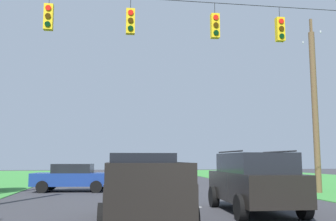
% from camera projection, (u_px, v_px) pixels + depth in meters
% --- Properties ---
extents(lane_dash_0, '(2.50, 0.15, 0.01)m').
position_uv_depth(lane_dash_0, '(169.00, 208.00, 14.02)').
color(lane_dash_0, white).
rests_on(lane_dash_0, ground).
extents(lane_dash_1, '(2.50, 0.15, 0.01)m').
position_uv_depth(lane_dash_1, '(149.00, 192.00, 20.94)').
color(lane_dash_1, white).
rests_on(lane_dash_1, ground).
extents(lane_dash_2, '(2.50, 0.15, 0.01)m').
position_uv_depth(lane_dash_2, '(140.00, 184.00, 27.76)').
color(lane_dash_2, white).
rests_on(lane_dash_2, ground).
extents(overhead_signal_span, '(15.92, 0.31, 8.38)m').
position_uv_depth(overhead_signal_span, '(172.00, 80.00, 13.98)').
color(overhead_signal_span, brown).
rests_on(overhead_signal_span, ground).
extents(pickup_truck, '(2.35, 5.43, 1.95)m').
position_uv_depth(pickup_truck, '(143.00, 188.00, 10.66)').
color(pickup_truck, black).
rests_on(pickup_truck, ground).
extents(suv_black, '(2.32, 4.85, 2.05)m').
position_uv_depth(suv_black, '(254.00, 181.00, 12.81)').
color(suv_black, black).
rests_on(suv_black, ground).
extents(distant_car_crossing_white, '(4.30, 2.03, 1.52)m').
position_uv_depth(distant_car_crossing_white, '(163.00, 173.00, 28.09)').
color(distant_car_crossing_white, silver).
rests_on(distant_car_crossing_white, ground).
extents(distant_car_far_parked, '(4.46, 2.35, 1.52)m').
position_uv_depth(distant_car_far_parked, '(73.00, 177.00, 21.12)').
color(distant_car_far_parked, navy).
rests_on(distant_car_far_parked, ground).
extents(utility_pole_mid_right, '(0.32, 1.95, 9.54)m').
position_uv_depth(utility_pole_mid_right, '(315.00, 108.00, 20.56)').
color(utility_pole_mid_right, brown).
rests_on(utility_pole_mid_right, ground).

